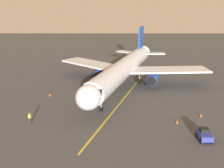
% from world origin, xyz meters
% --- Properties ---
extents(ground_plane, '(220.00, 220.00, 0.00)m').
position_xyz_m(ground_plane, '(0.00, 0.00, 0.00)').
color(ground_plane, '#424244').
extents(apron_lead_in_line, '(12.91, 38.01, 0.01)m').
position_xyz_m(apron_lead_in_line, '(-0.54, 8.90, 0.01)').
color(apron_lead_in_line, yellow).
rests_on(apron_lead_in_line, ground).
extents(airplane, '(33.01, 39.24, 11.50)m').
position_xyz_m(airplane, '(-0.63, 2.63, 4.00)').
color(airplane, silver).
rests_on(airplane, ground).
extents(ground_crew_marshaller, '(0.32, 0.44, 1.71)m').
position_xyz_m(ground_crew_marshaller, '(13.79, 20.07, 0.89)').
color(ground_crew_marshaller, '#23232D').
rests_on(ground_crew_marshaller, ground).
extents(tug_near_nose, '(1.56, 2.30, 1.50)m').
position_xyz_m(tug_near_nose, '(-9.74, 24.50, 0.70)').
color(tug_near_nose, '#2D3899').
rests_on(tug_near_nose, ground).
extents(safety_cone_nose_left, '(0.32, 0.32, 0.55)m').
position_xyz_m(safety_cone_nose_left, '(13.81, 8.64, 0.28)').
color(safety_cone_nose_left, '#F2590F').
rests_on(safety_cone_nose_left, ground).
extents(safety_cone_nose_right, '(0.32, 0.32, 0.55)m').
position_xyz_m(safety_cone_nose_right, '(-7.49, 19.94, 0.28)').
color(safety_cone_nose_right, '#F2590F').
rests_on(safety_cone_nose_right, ground).
extents(safety_cone_wing_port, '(0.32, 0.32, 0.55)m').
position_xyz_m(safety_cone_wing_port, '(-11.71, 17.76, 0.28)').
color(safety_cone_wing_port, '#F2590F').
rests_on(safety_cone_wing_port, ground).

